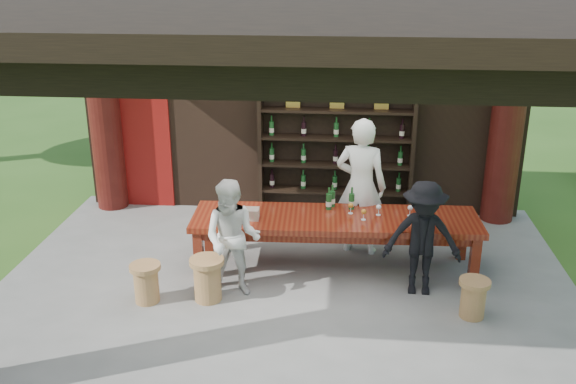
# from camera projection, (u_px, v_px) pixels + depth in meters

# --- Properties ---
(ground) EXTENTS (90.00, 90.00, 0.00)m
(ground) POSITION_uv_depth(u_px,v_px,m) (285.00, 287.00, 8.16)
(ground) COLOR #2D5119
(ground) RESTS_ON ground
(pavilion) EXTENTS (7.50, 6.00, 3.60)m
(pavilion) POSITION_uv_depth(u_px,v_px,m) (287.00, 116.00, 7.82)
(pavilion) COLOR slate
(pavilion) RESTS_ON ground
(wine_shelf) EXTENTS (2.41, 0.37, 2.12)m
(wine_shelf) POSITION_uv_depth(u_px,v_px,m) (336.00, 152.00, 10.03)
(wine_shelf) COLOR black
(wine_shelf) RESTS_ON ground
(tasting_table) EXTENTS (3.80, 1.11, 0.75)m
(tasting_table) POSITION_uv_depth(u_px,v_px,m) (335.00, 225.00, 8.45)
(tasting_table) COLOR #5D180D
(tasting_table) RESTS_ON ground
(stool_near_left) EXTENTS (0.42, 0.42, 0.55)m
(stool_near_left) POSITION_uv_depth(u_px,v_px,m) (207.00, 278.00, 7.78)
(stool_near_left) COLOR olive
(stool_near_left) RESTS_ON ground
(stool_near_right) EXTENTS (0.36, 0.36, 0.48)m
(stool_near_right) POSITION_uv_depth(u_px,v_px,m) (473.00, 297.00, 7.43)
(stool_near_right) COLOR olive
(stool_near_right) RESTS_ON ground
(stool_far_left) EXTENTS (0.38, 0.38, 0.50)m
(stool_far_left) POSITION_uv_depth(u_px,v_px,m) (146.00, 282.00, 7.75)
(stool_far_left) COLOR olive
(stool_far_left) RESTS_ON ground
(host) EXTENTS (0.79, 0.61, 1.94)m
(host) POSITION_uv_depth(u_px,v_px,m) (361.00, 186.00, 8.85)
(host) COLOR white
(host) RESTS_ON ground
(guest_woman) EXTENTS (0.77, 0.63, 1.48)m
(guest_woman) POSITION_uv_depth(u_px,v_px,m) (232.00, 239.00, 7.79)
(guest_woman) COLOR silver
(guest_woman) RESTS_ON ground
(guest_man) EXTENTS (0.97, 0.59, 1.47)m
(guest_man) POSITION_uv_depth(u_px,v_px,m) (423.00, 238.00, 7.81)
(guest_man) COLOR black
(guest_man) RESTS_ON ground
(table_bottles) EXTENTS (0.39, 0.19, 0.31)m
(table_bottles) POSITION_uv_depth(u_px,v_px,m) (338.00, 197.00, 8.64)
(table_bottles) COLOR #194C1E
(table_bottles) RESTS_ON tasting_table
(table_glasses) EXTENTS (1.00, 0.27, 0.15)m
(table_glasses) POSITION_uv_depth(u_px,v_px,m) (385.00, 211.00, 8.38)
(table_glasses) COLOR silver
(table_glasses) RESTS_ON tasting_table
(napkin_basket) EXTENTS (0.27, 0.19, 0.14)m
(napkin_basket) POSITION_uv_depth(u_px,v_px,m) (249.00, 214.00, 8.32)
(napkin_basket) COLOR #BF6672
(napkin_basket) RESTS_ON tasting_table
(shrubs) EXTENTS (15.14, 9.28, 1.36)m
(shrubs) POSITION_uv_depth(u_px,v_px,m) (500.00, 223.00, 8.69)
(shrubs) COLOR #194C14
(shrubs) RESTS_ON ground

